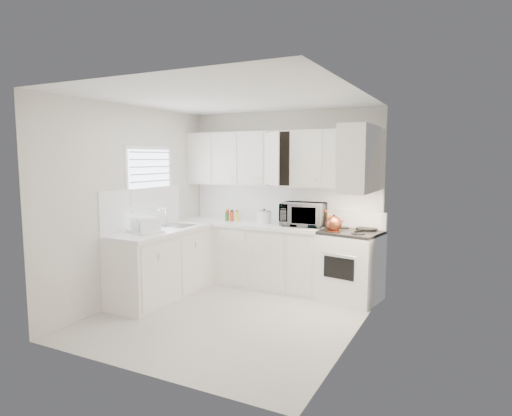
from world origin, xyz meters
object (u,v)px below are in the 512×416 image
Objects in this scene: microwave at (303,212)px; rice_cooker at (264,216)px; stove at (350,256)px; dish_rack at (145,224)px; utensil_crock at (317,216)px; tea_kettle at (334,223)px.

microwave reaches higher than rice_cooker.
stove is 2.86× the size of dish_rack.
dish_rack is at bearing -139.78° from stove.
stove is 0.69m from utensil_crock.
utensil_crock is (0.25, -0.13, -0.03)m from microwave.
dish_rack is (-1.63, -1.45, -0.09)m from microwave.
rice_cooker is 0.87m from utensil_crock.
utensil_crock is at bearing 54.34° from dish_rack.
microwave is 2.80× the size of rice_cooker.
stove is at bearing 18.22° from tea_kettle.
utensil_crock is at bearing -30.63° from microwave.
microwave reaches higher than utensil_crock.
stove is 4.52× the size of tea_kettle.
tea_kettle is (-0.18, -0.16, 0.46)m from stove.
utensil_crock reaches higher than dish_rack.
rice_cooker is at bearing 172.17° from utensil_crock.
dish_rack is (-2.15, -1.20, 0.00)m from tea_kettle.
tea_kettle reaches higher than rice_cooker.
stove reaches higher than tea_kettle.
microwave is at bearing 152.93° from utensil_crock.
microwave reaches higher than dish_rack.
rice_cooker is at bearing 177.35° from microwave.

